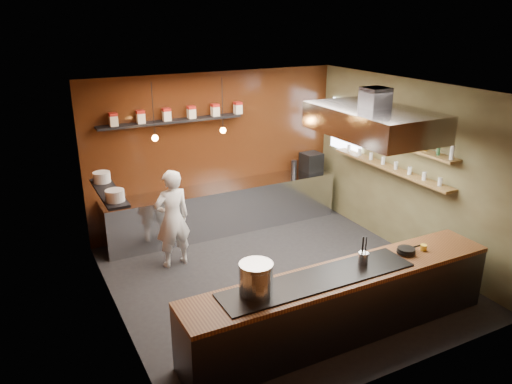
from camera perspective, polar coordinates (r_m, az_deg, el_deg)
floor at (r=8.09m, az=2.81°, el=-9.94°), size 5.00×5.00×0.00m
back_wall at (r=9.59m, az=-4.55°, el=4.62°), size 5.00×0.00×5.00m
left_wall at (r=6.63m, az=-16.03°, el=-3.30°), size 0.00×5.00×5.00m
right_wall at (r=8.93m, az=17.03°, el=2.61°), size 0.00×5.00×5.00m
ceiling at (r=7.09m, az=3.23°, el=11.57°), size 5.00×5.00×0.00m
window_pane at (r=10.03m, az=10.34°, el=7.40°), size 0.00×1.00×1.00m
prep_counter at (r=9.64m, az=-3.61°, el=-1.86°), size 4.60×0.65×0.90m
pass_counter at (r=6.72m, az=9.86°, el=-12.44°), size 4.40×0.72×0.94m
tin_shelf at (r=9.00m, az=-9.65°, el=7.96°), size 2.60×0.26×0.04m
plate_shelf at (r=7.56m, az=-16.49°, el=-0.04°), size 0.30×1.40×0.04m
bottle_shelf_upper at (r=8.92m, az=15.23°, el=5.58°), size 0.26×2.80×0.04m
bottle_shelf_lower at (r=9.04m, az=14.96°, el=2.70°), size 0.26×2.80×0.04m
extractor_hood at (r=7.60m, az=13.28°, el=7.86°), size 1.20×2.00×0.72m
pendant_left at (r=8.25m, az=-11.49°, el=6.41°), size 0.10×0.10×0.95m
pendant_right at (r=8.65m, az=-3.80°, el=7.38°), size 0.10×0.10×0.95m
storage_tins at (r=9.02m, az=-8.78°, el=8.89°), size 2.43×0.13×0.22m
plate_stacks at (r=7.53m, az=-16.56°, el=0.68°), size 0.26×1.16×0.16m
bottles at (r=8.89m, az=15.31°, el=6.45°), size 0.06×2.66×0.24m
wine_glasses at (r=9.02m, az=15.01°, el=3.21°), size 0.07×2.37×0.13m
stockpot_large at (r=5.83m, az=0.00°, el=-9.86°), size 0.45×0.45×0.39m
stockpot_small at (r=5.82m, az=0.09°, el=-10.19°), size 0.43×0.43×0.34m
utensil_crock at (r=6.65m, az=12.14°, el=-7.41°), size 0.14×0.14×0.17m
frying_pan at (r=7.13m, az=16.82°, el=-6.39°), size 0.43×0.26×0.06m
butter_jar at (r=7.30m, az=18.59°, el=-6.03°), size 0.11×0.11×0.08m
espresso_machine at (r=10.40m, az=6.34°, el=3.44°), size 0.40×0.39×0.38m
chef at (r=8.28m, az=-9.54°, el=-3.03°), size 0.65×0.46×1.67m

